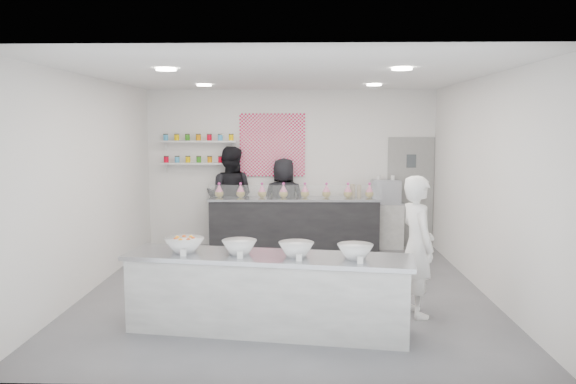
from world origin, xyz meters
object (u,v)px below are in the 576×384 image
object	(u,v)px
prep_counter	(268,293)
staff_right	(284,203)
back_bar	(294,224)
woman_prep	(417,246)
staff_left	(230,197)
espresso_machine	(385,191)
espresso_ledge	(372,225)

from	to	relation	value
prep_counter	staff_right	distance (m)	4.50
prep_counter	back_bar	bearing A→B (deg)	95.34
prep_counter	woman_prep	xyz separation A→B (m)	(1.79, 0.60, 0.42)
back_bar	staff_right	bearing A→B (deg)	128.01
staff_left	staff_right	bearing A→B (deg)	-172.04
staff_left	staff_right	xyz separation A→B (m)	(1.03, 0.00, -0.11)
woman_prep	staff_left	size ratio (longest dim) A/B	0.89
espresso_machine	prep_counter	bearing A→B (deg)	-113.88
espresso_machine	staff_right	xyz separation A→B (m)	(-1.92, 0.07, -0.23)
espresso_machine	staff_right	bearing A→B (deg)	177.96
prep_counter	woman_prep	distance (m)	1.93
prep_counter	espresso_machine	distance (m)	4.87
back_bar	espresso_machine	distance (m)	1.83
back_bar	staff_right	xyz separation A→B (m)	(-0.20, 0.25, 0.36)
back_bar	staff_left	bearing A→B (deg)	167.63
espresso_ledge	espresso_machine	xyz separation A→B (m)	(0.25, 0.00, 0.65)
back_bar	staff_left	distance (m)	1.35
back_bar	espresso_machine	bearing A→B (deg)	5.08
prep_counter	espresso_ledge	size ratio (longest dim) A/B	2.72
espresso_ledge	staff_right	xyz separation A→B (m)	(-1.68, 0.07, 0.42)
woman_prep	back_bar	bearing A→B (deg)	10.13
espresso_ledge	espresso_machine	size ratio (longest dim) A/B	2.18
back_bar	espresso_machine	world-z (taller)	espresso_machine
prep_counter	espresso_machine	bearing A→B (deg)	74.62
woman_prep	staff_right	size ratio (longest dim) A/B	1.01
espresso_machine	woman_prep	size ratio (longest dim) A/B	0.31
staff_left	espresso_machine	bearing A→B (deg)	-173.37
back_bar	prep_counter	bearing A→B (deg)	-94.10
espresso_ledge	staff_right	world-z (taller)	staff_right
espresso_ledge	staff_right	bearing A→B (deg)	177.66
espresso_ledge	staff_right	size ratio (longest dim) A/B	0.69
espresso_machine	woman_prep	distance (m)	3.82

